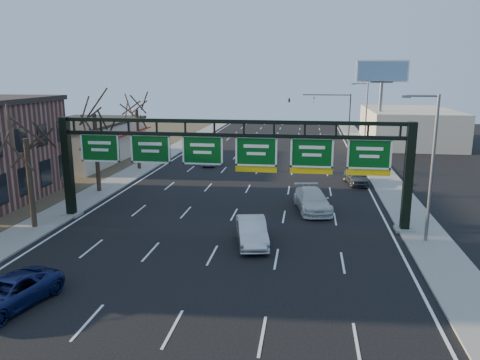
% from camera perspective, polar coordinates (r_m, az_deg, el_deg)
% --- Properties ---
extents(ground, '(160.00, 160.00, 0.00)m').
position_cam_1_polar(ground, '(25.35, -4.33, -10.80)').
color(ground, black).
rests_on(ground, ground).
extents(sidewalk_left, '(3.00, 120.00, 0.12)m').
position_cam_1_polar(sidewalk_left, '(47.37, -14.25, 0.14)').
color(sidewalk_left, gray).
rests_on(sidewalk_left, ground).
extents(sidewalk_right, '(3.00, 120.00, 0.12)m').
position_cam_1_polar(sidewalk_right, '(44.47, 17.91, -0.91)').
color(sidewalk_right, gray).
rests_on(sidewalk_right, ground).
extents(dirt_strip_left, '(21.00, 120.00, 0.06)m').
position_cam_1_polar(dirt_strip_left, '(53.22, -26.48, 0.52)').
color(dirt_strip_left, '#473D2B').
rests_on(dirt_strip_left, ground).
extents(lane_markings, '(21.60, 120.00, 0.01)m').
position_cam_1_polar(lane_markings, '(44.14, 1.31, -0.45)').
color(lane_markings, white).
rests_on(lane_markings, ground).
extents(sign_gantry, '(24.60, 1.20, 7.20)m').
position_cam_1_polar(sign_gantry, '(31.54, -1.03, 2.76)').
color(sign_gantry, black).
rests_on(sign_gantry, ground).
extents(cream_strip, '(10.90, 18.40, 4.70)m').
position_cam_1_polar(cream_strip, '(58.65, -18.91, 4.52)').
color(cream_strip, beige).
rests_on(cream_strip, ground).
extents(building_right_distant, '(12.00, 20.00, 5.00)m').
position_cam_1_polar(building_right_distant, '(74.53, 19.82, 6.20)').
color(building_right_distant, beige).
rests_on(building_right_distant, ground).
extents(tree_gantry, '(3.60, 3.60, 8.48)m').
position_cam_1_polar(tree_gantry, '(33.13, -24.83, 6.40)').
color(tree_gantry, '#30251B').
rests_on(tree_gantry, sidewalk_left).
extents(tree_mid, '(3.60, 3.60, 9.24)m').
position_cam_1_polar(tree_mid, '(41.79, -17.46, 9.11)').
color(tree_mid, '#30251B').
rests_on(tree_mid, sidewalk_left).
extents(tree_far, '(3.60, 3.60, 8.86)m').
position_cam_1_polar(tree_far, '(51.00, -12.56, 9.55)').
color(tree_far, '#30251B').
rests_on(tree_far, sidewalk_left).
extents(streetlight_near, '(2.15, 0.22, 9.00)m').
position_cam_1_polar(streetlight_near, '(29.98, 22.21, 2.15)').
color(streetlight_near, slate).
rests_on(streetlight_near, sidewalk_right).
extents(streetlight_far, '(2.15, 0.22, 9.00)m').
position_cam_1_polar(streetlight_far, '(63.26, 15.01, 7.82)').
color(streetlight_far, slate).
rests_on(streetlight_far, sidewalk_right).
extents(billboard_right, '(7.00, 0.50, 12.00)m').
position_cam_1_polar(billboard_right, '(68.34, 16.88, 11.39)').
color(billboard_right, slate).
rests_on(billboard_right, ground).
extents(traffic_signal_mast, '(10.16, 0.54, 7.00)m').
position_cam_1_polar(traffic_signal_mast, '(77.78, 8.76, 9.27)').
color(traffic_signal_mast, black).
rests_on(traffic_signal_mast, ground).
extents(car_blue_suv, '(3.43, 5.33, 1.37)m').
position_cam_1_polar(car_blue_suv, '(23.59, -26.37, -12.24)').
color(car_blue_suv, '#121D52').
rests_on(car_blue_suv, ground).
extents(car_silver_sedan, '(2.63, 5.04, 1.58)m').
position_cam_1_polar(car_silver_sedan, '(28.58, 1.45, -6.28)').
color(car_silver_sedan, silver).
rests_on(car_silver_sedan, ground).
extents(car_white_wagon, '(3.30, 5.91, 1.62)m').
position_cam_1_polar(car_white_wagon, '(35.79, 8.79, -2.44)').
color(car_white_wagon, silver).
rests_on(car_white_wagon, ground).
extents(car_grey_far, '(2.31, 4.45, 1.45)m').
position_cam_1_polar(car_grey_far, '(45.11, 13.98, 0.39)').
color(car_grey_far, '#3E4043').
rests_on(car_grey_far, ground).
extents(car_silver_distant, '(1.90, 4.37, 1.40)m').
position_cam_1_polar(car_silver_distant, '(53.42, -3.68, 2.63)').
color(car_silver_distant, '#A6A6AB').
rests_on(car_silver_distant, ground).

